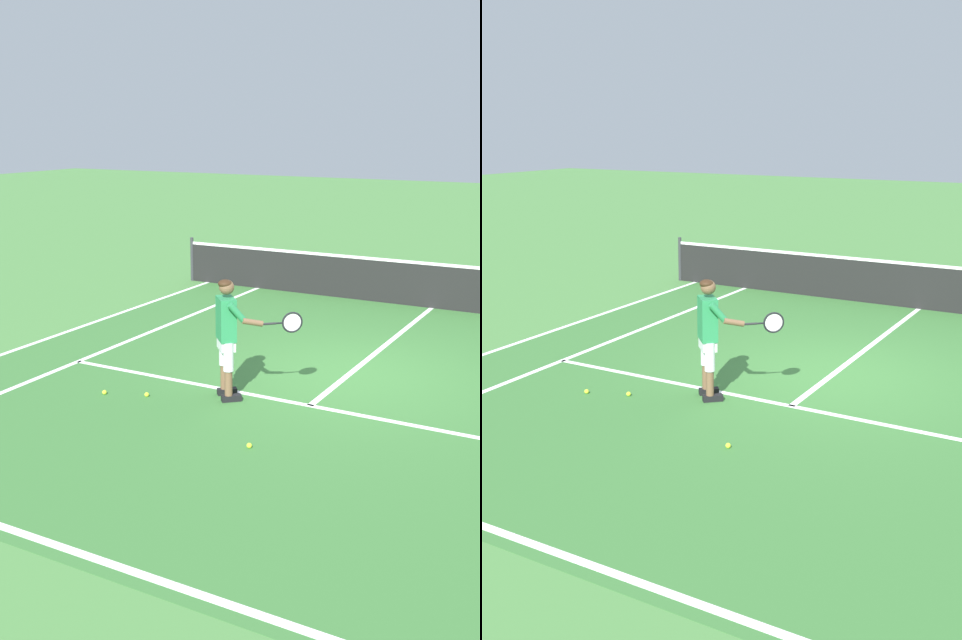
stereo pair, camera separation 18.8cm
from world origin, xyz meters
TOP-DOWN VIEW (x-y plane):
  - ground_plane at (0.00, 0.00)m, footprint 80.00×80.00m
  - court_inner_surface at (0.00, -0.56)m, footprint 10.98×11.16m
  - line_baseline at (0.00, -5.95)m, footprint 10.98×0.10m
  - line_service at (0.00, -1.58)m, footprint 8.23×0.10m
  - line_centre_service at (0.00, 1.62)m, footprint 0.10×6.40m
  - line_singles_left at (-4.12, -0.56)m, footprint 0.10×10.76m
  - line_doubles_left at (-5.49, -0.56)m, footprint 0.10×10.76m
  - tennis_net at (0.00, 4.82)m, footprint 11.96×0.08m
  - tennis_player at (-1.14, -1.85)m, footprint 1.18×0.70m
  - tennis_ball_near_feet at (-2.77, -2.59)m, footprint 0.07×0.07m
  - tennis_ball_by_baseline at (-2.18, -2.37)m, footprint 0.07×0.07m
  - tennis_ball_mid_court at (-0.09, -3.21)m, footprint 0.07×0.07m

SIDE VIEW (x-z plane):
  - ground_plane at x=0.00m, z-range 0.00..0.00m
  - court_inner_surface at x=0.00m, z-range 0.00..0.00m
  - line_baseline at x=0.00m, z-range 0.00..0.01m
  - line_service at x=0.00m, z-range 0.00..0.01m
  - line_centre_service at x=0.00m, z-range 0.00..0.01m
  - line_singles_left at x=-4.12m, z-range 0.00..0.01m
  - line_doubles_left at x=-5.49m, z-range 0.00..0.01m
  - tennis_ball_near_feet at x=-2.77m, z-range 0.00..0.07m
  - tennis_ball_by_baseline at x=-2.18m, z-range 0.00..0.07m
  - tennis_ball_mid_court at x=-0.09m, z-range 0.00..0.07m
  - tennis_net at x=0.00m, z-range -0.04..1.03m
  - tennis_player at x=-1.14m, z-range 0.13..1.85m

